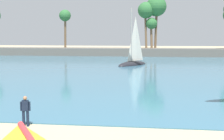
{
  "coord_description": "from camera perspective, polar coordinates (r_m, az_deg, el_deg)",
  "views": [
    {
      "loc": [
        3.11,
        -7.07,
        4.95
      ],
      "look_at": [
        0.59,
        12.82,
        2.71
      ],
      "focal_mm": 51.52,
      "sensor_mm": 36.0,
      "label": 1
    }
  ],
  "objects": [
    {
      "name": "sailboat_near_shore",
      "position": [
        51.22,
        3.73,
        1.85
      ],
      "size": [
        5.32,
        6.66,
        9.65
      ],
      "color": "black",
      "rests_on": "sea"
    },
    {
      "name": "person_at_waterline",
      "position": [
        17.99,
        -15.12,
        -6.89
      ],
      "size": [
        0.54,
        0.26,
        1.67
      ],
      "color": "#141E33",
      "rests_on": "ground"
    },
    {
      "name": "sea",
      "position": [
        65.23,
        4.46,
        2.02
      ],
      "size": [
        220.0,
        96.68,
        0.06
      ],
      "primitive_type": "cube",
      "color": "#386B84",
      "rests_on": "ground"
    },
    {
      "name": "palm_headland",
      "position": [
        73.44,
        6.16,
        5.16
      ],
      "size": [
        88.06,
        6.22,
        13.51
      ],
      "color": "#605B54",
      "rests_on": "ground"
    }
  ]
}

